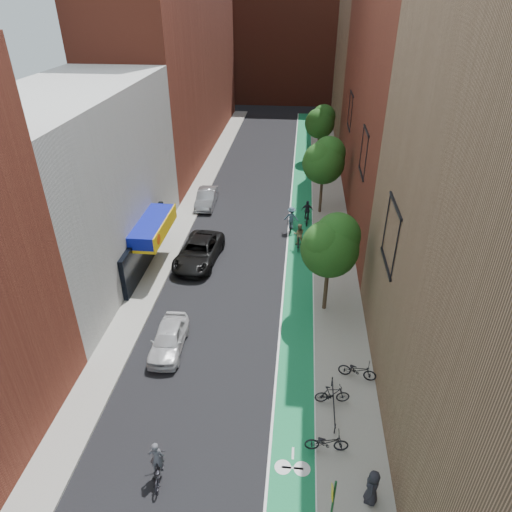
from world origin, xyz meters
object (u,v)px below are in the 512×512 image
(parked_car_black, at_px, (199,252))
(cyclist_lane_mid, at_px, (307,215))
(parked_car_silver, at_px, (207,198))
(cyclist_lane_far, at_px, (291,221))
(cyclist_lane_near, at_px, (299,238))
(pedestrian, at_px, (372,487))
(cyclist_lead, at_px, (157,467))
(parked_car_white, at_px, (169,339))

(parked_car_black, distance_m, cyclist_lane_mid, 10.45)
(parked_car_silver, xyz_separation_m, cyclist_lane_far, (7.80, -4.37, 0.26))
(cyclist_lane_near, bearing_deg, pedestrian, 100.03)
(cyclist_lane_far, bearing_deg, cyclist_lead, 86.39)
(parked_car_white, bearing_deg, parked_car_silver, 92.92)
(pedestrian, bearing_deg, parked_car_black, -135.80)
(cyclist_lane_near, xyz_separation_m, pedestrian, (3.16, -19.78, 0.17))
(parked_car_silver, height_order, cyclist_lane_far, cyclist_lane_far)
(parked_car_black, height_order, cyclist_lane_near, cyclist_lane_near)
(parked_car_silver, relative_size, pedestrian, 2.67)
(parked_car_silver, relative_size, cyclist_lane_far, 2.08)
(parked_car_silver, bearing_deg, pedestrian, -68.07)
(parked_car_white, distance_m, cyclist_lane_far, 15.89)
(cyclist_lane_far, bearing_deg, parked_car_white, 75.24)
(parked_car_black, height_order, pedestrian, pedestrian)
(parked_car_silver, height_order, pedestrian, pedestrian)
(parked_car_white, xyz_separation_m, cyclist_lane_far, (6.20, 14.63, 0.29))
(cyclist_lane_near, distance_m, cyclist_lane_mid, 4.33)
(cyclist_lane_mid, bearing_deg, cyclist_lead, 79.15)
(cyclist_lane_far, xyz_separation_m, pedestrian, (3.83, -22.41, -0.00))
(parked_car_white, height_order, cyclist_lane_mid, cyclist_lane_mid)
(cyclist_lane_mid, bearing_deg, parked_car_black, 45.20)
(parked_car_white, xyz_separation_m, cyclist_lead, (1.56, -7.54, -0.06))
(parked_car_black, relative_size, cyclist_lead, 2.95)
(parked_car_silver, bearing_deg, parked_car_black, -83.76)
(cyclist_lane_mid, relative_size, cyclist_lane_far, 0.93)
(cyclist_lane_mid, height_order, cyclist_lane_far, cyclist_lane_far)
(parked_car_white, bearing_deg, cyclist_lane_mid, 63.44)
(parked_car_white, height_order, parked_car_black, parked_car_black)
(parked_car_black, height_order, parked_car_silver, parked_car_black)
(parked_car_black, xyz_separation_m, cyclist_lane_mid, (7.75, 7.00, -0.04))
(parked_car_black, xyz_separation_m, cyclist_lane_near, (7.14, 2.72, 0.01))
(parked_car_white, bearing_deg, cyclist_lead, -80.20)
(parked_car_black, xyz_separation_m, cyclist_lane_far, (6.47, 5.35, 0.19))
(parked_car_white, relative_size, cyclist_lane_mid, 2.07)
(parked_car_black, height_order, cyclist_lead, cyclist_lead)
(cyclist_lane_far, height_order, pedestrian, cyclist_lane_far)
(cyclist_lane_mid, bearing_deg, parked_car_white, 68.43)
(parked_car_silver, distance_m, cyclist_lane_far, 8.94)
(pedestrian, bearing_deg, cyclist_lead, -78.51)
(cyclist_lane_far, bearing_deg, cyclist_lane_near, 112.35)
(cyclist_lane_near, bearing_deg, parked_car_black, 21.80)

